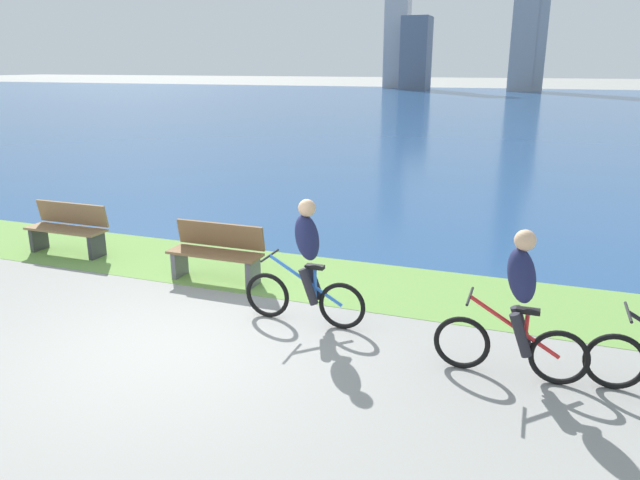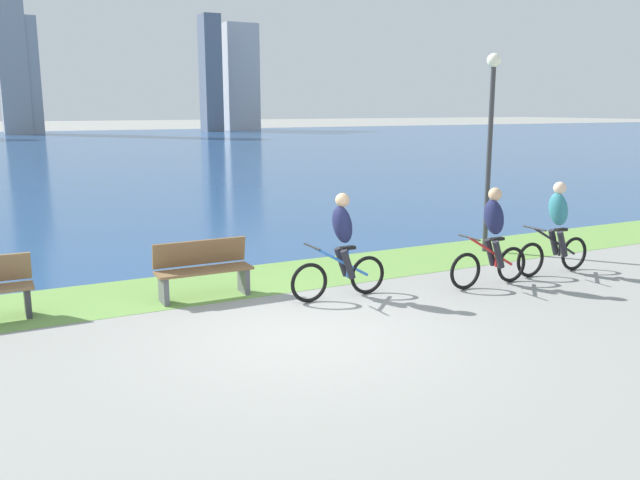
{
  "view_description": "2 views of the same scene",
  "coord_description": "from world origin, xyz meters",
  "px_view_note": "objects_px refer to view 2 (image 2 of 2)",
  "views": [
    {
      "loc": [
        3.9,
        -5.37,
        3.26
      ],
      "look_at": [
        1.42,
        1.31,
        1.14
      ],
      "focal_mm": 33.27,
      "sensor_mm": 36.0,
      "label": 1
    },
    {
      "loc": [
        -3.65,
        -7.45,
        2.95
      ],
      "look_at": [
        0.84,
        1.2,
        0.98
      ],
      "focal_mm": 36.95,
      "sensor_mm": 36.0,
      "label": 2
    }
  ],
  "objects_px": {
    "cyclist_lead": "(341,246)",
    "cyclist_trailing": "(492,237)",
    "cyclist_distant_rear": "(556,228)",
    "bench_far_along_path": "(203,269)",
    "lamppost_tall": "(491,124)"
  },
  "relations": [
    {
      "from": "cyclist_lead",
      "to": "cyclist_distant_rear",
      "type": "bearing_deg",
      "value": -5.64
    },
    {
      "from": "cyclist_trailing",
      "to": "cyclist_lead",
      "type": "bearing_deg",
      "value": 168.67
    },
    {
      "from": "cyclist_distant_rear",
      "to": "lamppost_tall",
      "type": "bearing_deg",
      "value": 85.48
    },
    {
      "from": "cyclist_trailing",
      "to": "lamppost_tall",
      "type": "relative_size",
      "value": 0.41
    },
    {
      "from": "cyclist_lead",
      "to": "lamppost_tall",
      "type": "height_order",
      "value": "lamppost_tall"
    },
    {
      "from": "lamppost_tall",
      "to": "cyclist_lead",
      "type": "bearing_deg",
      "value": -159.65
    },
    {
      "from": "cyclist_lead",
      "to": "cyclist_distant_rear",
      "type": "relative_size",
      "value": 0.98
    },
    {
      "from": "cyclist_trailing",
      "to": "cyclist_distant_rear",
      "type": "distance_m",
      "value": 1.59
    },
    {
      "from": "cyclist_trailing",
      "to": "bench_far_along_path",
      "type": "bearing_deg",
      "value": 161.04
    },
    {
      "from": "cyclist_trailing",
      "to": "cyclist_distant_rear",
      "type": "height_order",
      "value": "cyclist_distant_rear"
    },
    {
      "from": "bench_far_along_path",
      "to": "lamppost_tall",
      "type": "distance_m",
      "value": 6.63
    },
    {
      "from": "cyclist_distant_rear",
      "to": "bench_far_along_path",
      "type": "relative_size",
      "value": 1.13
    },
    {
      "from": "cyclist_lead",
      "to": "cyclist_trailing",
      "type": "bearing_deg",
      "value": -11.33
    },
    {
      "from": "cyclist_lead",
      "to": "lamppost_tall",
      "type": "relative_size",
      "value": 0.42
    },
    {
      "from": "cyclist_trailing",
      "to": "bench_far_along_path",
      "type": "xyz_separation_m",
      "value": [
        -4.5,
        1.55,
        -0.38
      ]
    }
  ]
}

